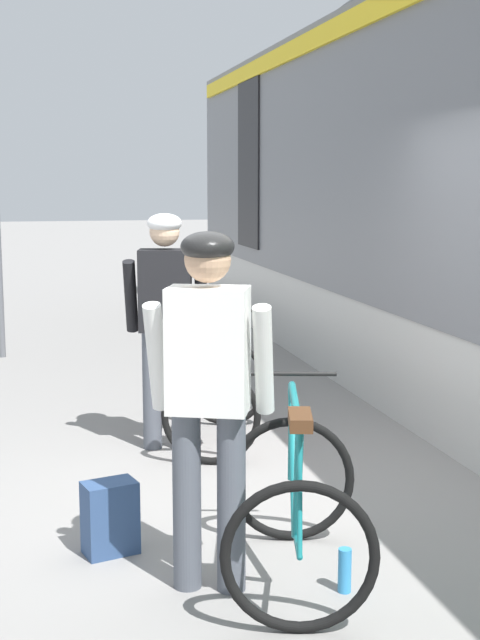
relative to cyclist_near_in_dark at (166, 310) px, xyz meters
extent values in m
plane|color=gray|center=(0.50, -1.17, -1.05)|extent=(80.00, 80.00, 0.00)
cube|color=black|center=(1.95, 5.26, 1.20)|extent=(0.03, 1.10, 2.29)
cylinder|color=#4C515B|center=(-0.11, 0.02, -0.60)|extent=(0.14, 0.14, 0.90)
cylinder|color=#4C515B|center=(0.11, -0.03, -0.60)|extent=(0.14, 0.14, 0.90)
cube|color=black|center=(0.00, 0.00, 0.15)|extent=(0.43, 0.32, 0.60)
cylinder|color=black|center=(-0.24, 0.10, 0.10)|extent=(0.15, 0.27, 0.56)
cylinder|color=black|center=(0.26, -0.02, 0.10)|extent=(0.15, 0.27, 0.56)
sphere|color=beige|center=(0.00, 0.00, 0.58)|extent=(0.22, 0.22, 0.22)
ellipsoid|color=white|center=(0.00, 0.00, 0.64)|extent=(0.31, 0.33, 0.14)
cylinder|color=#4C515B|center=(-0.25, -2.28, -0.60)|extent=(0.14, 0.14, 0.90)
cylinder|color=#4C515B|center=(-0.05, -2.36, -0.60)|extent=(0.14, 0.14, 0.90)
cube|color=white|center=(-0.15, -2.32, 0.15)|extent=(0.44, 0.36, 0.60)
cylinder|color=white|center=(-0.38, -2.19, 0.10)|extent=(0.18, 0.27, 0.56)
cylinder|color=white|center=(0.10, -2.38, 0.10)|extent=(0.18, 0.27, 0.56)
sphere|color=tan|center=(-0.15, -2.32, 0.58)|extent=(0.22, 0.22, 0.22)
ellipsoid|color=black|center=(-0.15, -2.32, 0.64)|extent=(0.34, 0.35, 0.14)
torus|color=black|center=(0.56, 0.51, -0.70)|extent=(0.69, 0.27, 0.71)
torus|color=black|center=(0.24, -0.46, -0.70)|extent=(0.69, 0.27, 0.71)
cylinder|color=red|center=(0.45, 0.17, -0.45)|extent=(0.25, 0.62, 0.63)
cylinder|color=red|center=(0.41, 0.06, -0.15)|extent=(0.31, 0.82, 0.04)
cylinder|color=red|center=(0.32, -0.23, -0.45)|extent=(0.12, 0.27, 0.62)
cylinder|color=red|center=(0.30, -0.29, -0.73)|extent=(0.14, 0.35, 0.08)
cylinder|color=red|center=(0.26, -0.40, -0.42)|extent=(0.07, 0.14, 0.56)
cylinder|color=red|center=(0.56, 0.48, -0.42)|extent=(0.06, 0.09, 0.55)
cylinder|color=black|center=(0.55, 0.46, -0.09)|extent=(0.46, 0.18, 0.02)
cube|color=#4C2D19|center=(0.27, -0.37, -0.10)|extent=(0.17, 0.26, 0.06)
torus|color=black|center=(0.41, -1.86, -0.70)|extent=(0.70, 0.23, 0.71)
torus|color=black|center=(0.15, -2.84, -0.70)|extent=(0.70, 0.23, 0.71)
cylinder|color=#197A7F|center=(0.32, -2.20, -0.45)|extent=(0.20, 0.63, 0.63)
cylinder|color=#197A7F|center=(0.29, -2.32, -0.15)|extent=(0.25, 0.83, 0.04)
cylinder|color=#197A7F|center=(0.21, -2.61, -0.45)|extent=(0.11, 0.28, 0.62)
cylinder|color=#197A7F|center=(0.19, -2.67, -0.73)|extent=(0.12, 0.36, 0.08)
cylinder|color=#197A7F|center=(0.16, -2.79, -0.42)|extent=(0.06, 0.14, 0.56)
cylinder|color=#197A7F|center=(0.40, -1.88, -0.42)|extent=(0.05, 0.09, 0.55)
cylinder|color=black|center=(0.39, -1.91, -0.09)|extent=(0.47, 0.14, 0.02)
cube|color=#4C2D19|center=(0.17, -2.76, -0.10)|extent=(0.16, 0.26, 0.06)
cube|color=navy|center=(-0.59, -1.80, -0.85)|extent=(0.32, 0.25, 0.40)
cylinder|color=#338CCC|center=(0.48, -2.52, -0.94)|extent=(0.07, 0.07, 0.22)
cylinder|color=red|center=(-0.64, -1.83, -0.95)|extent=(0.08, 0.08, 0.20)
camera|label=1|loc=(-0.96, -6.31, 0.94)|focal=49.02mm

